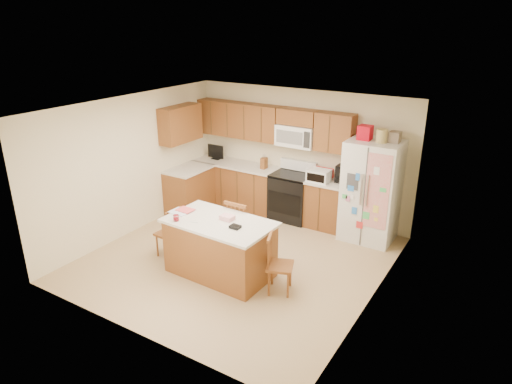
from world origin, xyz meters
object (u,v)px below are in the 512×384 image
Objects in this scene: windsor_chair_left at (170,233)px; windsor_chair_right at (279,265)px; stove at (292,196)px; island at (220,247)px; refrigerator at (371,190)px; windsor_chair_back at (241,230)px.

windsor_chair_right reaches higher than windsor_chair_left.
stove reaches higher than windsor_chair_right.
windsor_chair_right is (1.00, 0.04, -0.03)m from island.
refrigerator is 2.88m from island.
stove is 2.62m from windsor_chair_right.
refrigerator is 2.37× the size of windsor_chair_left.
refrigerator reaches higher than windsor_chair_left.
refrigerator reaches higher than windsor_chair_back.
stove is 2.62m from windsor_chair_left.
island is 1.92× the size of windsor_chair_right.
island is 1.00m from windsor_chair_right.
island is at bearing -89.35° from stove.
island reaches higher than windsor_chair_left.
stove is 1.12× the size of windsor_chair_back.
island reaches higher than windsor_chair_right.
windsor_chair_back is at bearing 150.51° from windsor_chair_right.
windsor_chair_left is 1.18m from windsor_chair_back.
windsor_chair_left is (-1.05, 0.03, -0.04)m from island.
stove reaches higher than island.
windsor_chair_right is (1.03, -0.58, -0.06)m from windsor_chair_back.
windsor_chair_back reaches higher than island.
windsor_chair_right is at bearing 2.27° from island.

